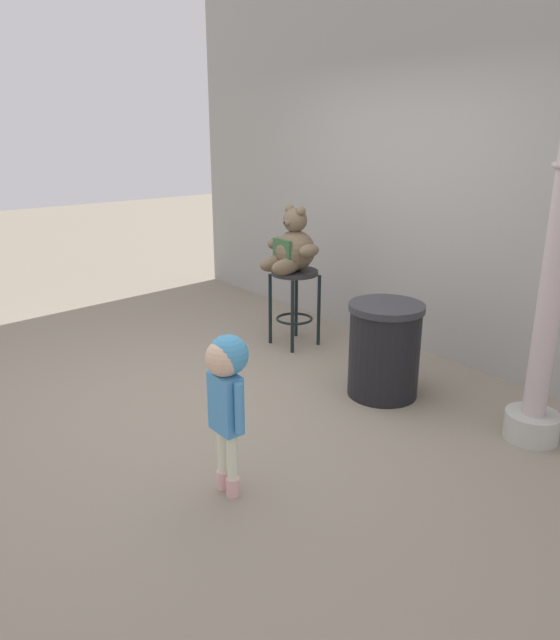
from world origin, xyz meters
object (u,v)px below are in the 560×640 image
object	(u,v)px
child_walking	(226,381)
lamppost	(556,258)
trash_bin	(384,350)
bar_stool_with_teddy	(295,291)
teddy_bear	(292,248)

from	to	relation	value
child_walking	lamppost	size ratio (longest dim) A/B	0.31
trash_bin	child_walking	bearing A→B (deg)	-79.17
child_walking	trash_bin	size ratio (longest dim) A/B	1.29
trash_bin	bar_stool_with_teddy	bearing A→B (deg)	171.40
bar_stool_with_teddy	child_walking	size ratio (longest dim) A/B	0.77
teddy_bear	child_walking	bearing A→B (deg)	-48.69
teddy_bear	lamppost	xyz separation A→B (m)	(2.31, 0.08, 0.28)
bar_stool_with_teddy	lamppost	distance (m)	2.41
teddy_bear	lamppost	world-z (taller)	lamppost
trash_bin	lamppost	xyz separation A→B (m)	(1.06, 0.24, 0.84)
bar_stool_with_teddy	teddy_bear	distance (m)	0.40
child_walking	lamppost	bearing A→B (deg)	137.14
teddy_bear	trash_bin	world-z (taller)	teddy_bear
bar_stool_with_teddy	teddy_bear	bearing A→B (deg)	-90.00
lamppost	child_walking	bearing A→B (deg)	-112.10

